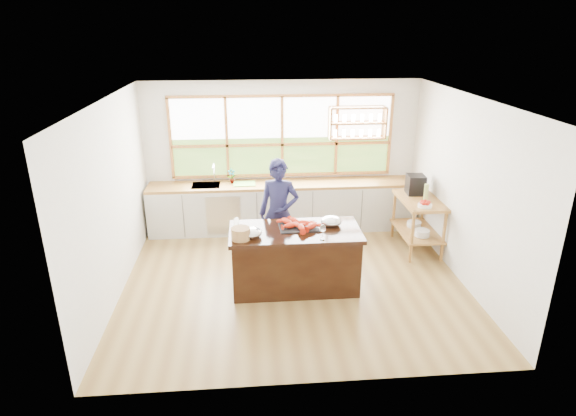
{
  "coord_description": "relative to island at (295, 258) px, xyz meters",
  "views": [
    {
      "loc": [
        -0.63,
        -6.37,
        3.62
      ],
      "look_at": [
        -0.07,
        0.15,
        1.1
      ],
      "focal_mm": 30.0,
      "sensor_mm": 36.0,
      "label": 1
    }
  ],
  "objects": [
    {
      "name": "ground_plane",
      "position": [
        0.0,
        0.2,
        -0.45
      ],
      "size": [
        5.0,
        5.0,
        0.0
      ],
      "primitive_type": "plane",
      "color": "olive"
    },
    {
      "name": "lobster_pile",
      "position": [
        0.05,
        0.07,
        0.5
      ],
      "size": [
        0.55,
        0.48,
        0.08
      ],
      "color": "red",
      "rests_on": "slate_board"
    },
    {
      "name": "wine_glass",
      "position": [
        0.34,
        -0.35,
        0.61
      ],
      "size": [
        0.08,
        0.08,
        0.22
      ],
      "color": "white",
      "rests_on": "island"
    },
    {
      "name": "fruit_bowl",
      "position": [
        2.14,
        0.73,
        0.49
      ],
      "size": [
        0.22,
        0.22,
        0.11
      ],
      "color": "silver",
      "rests_on": "right_shelf_unit"
    },
    {
      "name": "right_shelf_unit",
      "position": [
        2.19,
        1.09,
        0.15
      ],
      "size": [
        0.62,
        1.1,
        0.9
      ],
      "color": "olive",
      "rests_on": "ground_plane"
    },
    {
      "name": "mixing_bowl_right",
      "position": [
        0.53,
        0.13,
        0.51
      ],
      "size": [
        0.3,
        0.3,
        0.14
      ],
      "primitive_type": "ellipsoid",
      "color": "#B3B7BB",
      "rests_on": "island"
    },
    {
      "name": "parchment_roll",
      "position": [
        -0.83,
        0.21,
        0.49
      ],
      "size": [
        0.08,
        0.3,
        0.08
      ],
      "primitive_type": "cylinder",
      "rotation": [
        1.57,
        0.0,
        0.0
      ],
      "color": "white",
      "rests_on": "island"
    },
    {
      "name": "cook",
      "position": [
        -0.18,
        0.76,
        0.41
      ],
      "size": [
        0.7,
        0.53,
        1.72
      ],
      "primitive_type": "imported",
      "rotation": [
        0.0,
        0.0,
        -0.21
      ],
      "color": "#18183B",
      "rests_on": "ground_plane"
    },
    {
      "name": "espresso_machine",
      "position": [
        2.19,
        1.37,
        0.61
      ],
      "size": [
        0.31,
        0.33,
        0.33
      ],
      "primitive_type": "cube",
      "rotation": [
        0.0,
        0.0,
        -0.07
      ],
      "color": "black",
      "rests_on": "right_shelf_unit"
    },
    {
      "name": "wicker_basket",
      "position": [
        -0.76,
        -0.24,
        0.53
      ],
      "size": [
        0.26,
        0.26,
        0.16
      ],
      "primitive_type": "cylinder",
      "color": "#AA7747",
      "rests_on": "island"
    },
    {
      "name": "wine_bottle",
      "position": [
        2.24,
        0.99,
        0.59
      ],
      "size": [
        0.08,
        0.08,
        0.29
      ],
      "primitive_type": "cylinder",
      "rotation": [
        0.0,
        0.0,
        0.15
      ],
      "color": "#97A94E",
      "rests_on": "right_shelf_unit"
    },
    {
      "name": "potted_plant",
      "position": [
        -0.94,
        2.2,
        0.58
      ],
      "size": [
        0.17,
        0.13,
        0.28
      ],
      "primitive_type": "imported",
      "rotation": [
        0.0,
        0.0,
        0.27
      ],
      "color": "slate",
      "rests_on": "back_counter"
    },
    {
      "name": "mixing_bowl_left",
      "position": [
        -0.61,
        -0.17,
        0.51
      ],
      "size": [
        0.29,
        0.29,
        0.14
      ],
      "primitive_type": "ellipsoid",
      "color": "#B3B7BB",
      "rests_on": "island"
    },
    {
      "name": "island",
      "position": [
        0.0,
        0.0,
        0.0
      ],
      "size": [
        1.85,
        0.9,
        0.9
      ],
      "color": "black",
      "rests_on": "ground_plane"
    },
    {
      "name": "back_counter",
      "position": [
        -0.02,
        2.14,
        0.0
      ],
      "size": [
        4.9,
        0.63,
        0.9
      ],
      "color": "beige",
      "rests_on": "ground_plane"
    },
    {
      "name": "slate_board",
      "position": [
        0.06,
        0.09,
        0.45
      ],
      "size": [
        0.57,
        0.42,
        0.02
      ],
      "primitive_type": "cube",
      "rotation": [
        0.0,
        0.0,
        0.04
      ],
      "color": "black",
      "rests_on": "island"
    },
    {
      "name": "room_shell",
      "position": [
        0.02,
        0.71,
        1.3
      ],
      "size": [
        5.02,
        4.52,
        2.71
      ],
      "color": "beige",
      "rests_on": "ground_plane"
    },
    {
      "name": "cutting_board",
      "position": [
        -0.71,
        2.14,
        0.45
      ],
      "size": [
        0.41,
        0.31,
        0.01
      ],
      "primitive_type": "cube",
      "rotation": [
        0.0,
        0.0,
        0.02
      ],
      "color": "#70B945",
      "rests_on": "back_counter"
    }
  ]
}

